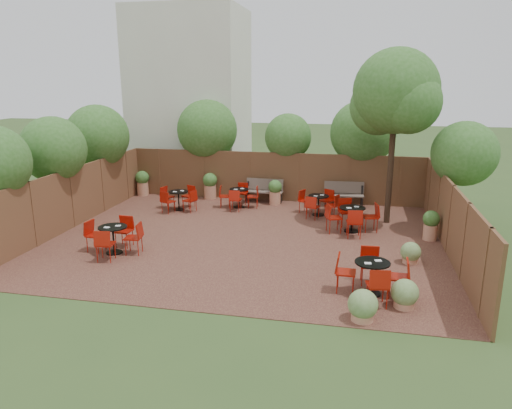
# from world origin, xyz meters

# --- Properties ---
(ground) EXTENTS (80.00, 80.00, 0.00)m
(ground) POSITION_xyz_m (0.00, 0.00, 0.00)
(ground) COLOR #354F23
(ground) RESTS_ON ground
(courtyard_paving) EXTENTS (12.00, 10.00, 0.02)m
(courtyard_paving) POSITION_xyz_m (0.00, 0.00, 0.01)
(courtyard_paving) COLOR #3D1C19
(courtyard_paving) RESTS_ON ground
(fence_back) EXTENTS (12.00, 0.08, 2.00)m
(fence_back) POSITION_xyz_m (0.00, 5.00, 1.00)
(fence_back) COLOR #4D341C
(fence_back) RESTS_ON ground
(fence_left) EXTENTS (0.08, 10.00, 2.00)m
(fence_left) POSITION_xyz_m (-6.00, 0.00, 1.00)
(fence_left) COLOR #4D341C
(fence_left) RESTS_ON ground
(fence_right) EXTENTS (0.08, 10.00, 2.00)m
(fence_right) POSITION_xyz_m (6.00, 0.00, 1.00)
(fence_right) COLOR #4D341C
(fence_right) RESTS_ON ground
(neighbour_building) EXTENTS (5.00, 4.00, 8.00)m
(neighbour_building) POSITION_xyz_m (-4.50, 8.00, 4.00)
(neighbour_building) COLOR silver
(neighbour_building) RESTS_ON ground
(overhang_foliage) EXTENTS (15.43, 10.65, 2.62)m
(overhang_foliage) POSITION_xyz_m (-1.77, 3.30, 2.70)
(overhang_foliage) COLOR #30601F
(overhang_foliage) RESTS_ON ground
(courtyard_tree) EXTENTS (2.90, 2.82, 5.88)m
(courtyard_tree) POSITION_xyz_m (4.43, 2.68, 4.31)
(courtyard_tree) COLOR black
(courtyard_tree) RESTS_ON courtyard_paving
(park_bench_left) EXTENTS (1.53, 0.52, 0.94)m
(park_bench_left) POSITION_xyz_m (-0.30, 4.63, 0.50)
(park_bench_left) COLOR brown
(park_bench_left) RESTS_ON courtyard_paving
(park_bench_right) EXTENTS (1.58, 0.61, 0.96)m
(park_bench_right) POSITION_xyz_m (2.88, 4.63, 0.51)
(park_bench_right) COLOR brown
(park_bench_right) RESTS_ON courtyard_paving
(bistro_tables) EXTENTS (8.82, 8.48, 0.95)m
(bistro_tables) POSITION_xyz_m (0.40, 0.64, 0.47)
(bistro_tables) COLOR black
(bistro_tables) RESTS_ON courtyard_paving
(planters) EXTENTS (11.84, 4.22, 1.08)m
(planters) POSITION_xyz_m (-1.22, 3.91, 0.57)
(planters) COLOR tan
(planters) RESTS_ON courtyard_paving
(low_shrubs) EXTENTS (1.89, 4.12, 0.68)m
(low_shrubs) POSITION_xyz_m (4.20, -3.46, 0.33)
(low_shrubs) COLOR tan
(low_shrubs) RESTS_ON courtyard_paving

